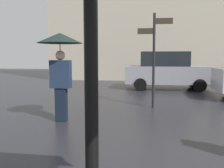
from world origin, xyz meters
name	(u,v)px	position (x,y,z in m)	size (l,w,h in m)	color
pedestrian_with_umbrella	(60,52)	(-2.23, 3.39, 1.75)	(1.11, 1.11, 2.20)	black
parked_car_left	(167,70)	(0.87, 10.26, 0.95)	(4.23, 2.00, 1.89)	gray
street_signpost	(154,51)	(0.09, 5.45, 1.80)	(1.08, 0.08, 2.98)	black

